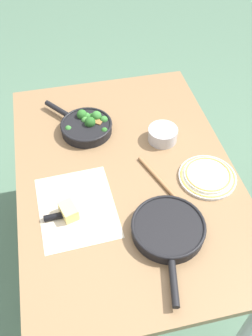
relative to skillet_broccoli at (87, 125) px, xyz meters
name	(u,v)px	position (x,y,z in m)	size (l,w,h in m)	color
ground_plane	(126,259)	(-0.28, -0.12, -0.76)	(14.00, 14.00, 0.00)	#51755B
dining_table_red	(126,184)	(-0.28, -0.12, -0.11)	(1.26, 0.87, 0.73)	olive
skillet_broccoli	(87,125)	(0.00, 0.00, 0.00)	(0.33, 0.28, 0.08)	black
skillet_eggs	(168,229)	(-0.59, -0.20, -0.01)	(0.41, 0.26, 0.05)	black
wooden_spoon	(174,197)	(-0.45, -0.27, -0.02)	(0.37, 0.16, 0.02)	#996B42
parchment_sheet	(77,207)	(-0.41, 0.10, -0.03)	(0.36, 0.29, 0.00)	beige
grater_knife	(67,215)	(-0.44, 0.14, -0.02)	(0.03, 0.24, 0.02)	silver
cheese_block	(69,211)	(-0.44, 0.13, 0.00)	(0.09, 0.07, 0.05)	#EFD67A
dinner_plate_stack	(208,176)	(-0.38, -0.42, -0.02)	(0.23, 0.23, 0.03)	white
prep_bowl_steel	(163,134)	(-0.13, -0.31, 0.00)	(0.13, 0.13, 0.06)	#B7B7BC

